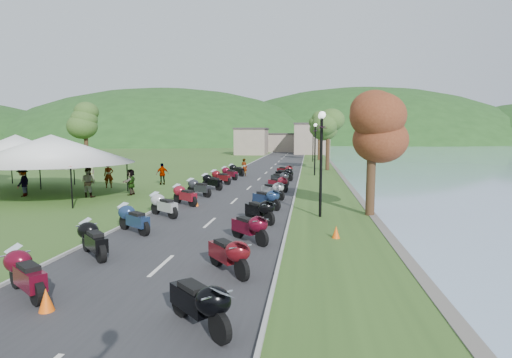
{
  "coord_description": "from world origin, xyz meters",
  "views": [
    {
      "loc": [
        4.42,
        -1.33,
        4.0
      ],
      "look_at": [
        1.24,
        22.62,
        1.3
      ],
      "focal_mm": 28.0,
      "sensor_mm": 36.0,
      "label": 1
    }
  ],
  "objects_px": {
    "vendor_tent_main": "(53,166)",
    "pedestrian_c": "(24,196)",
    "pedestrian_b": "(89,197)",
    "pedestrian_a": "(109,188)"
  },
  "relations": [
    {
      "from": "vendor_tent_main",
      "to": "pedestrian_c",
      "type": "xyz_separation_m",
      "value": [
        -2.3,
        0.2,
        -2.0
      ]
    },
    {
      "from": "vendor_tent_main",
      "to": "pedestrian_b",
      "type": "bearing_deg",
      "value": 11.83
    },
    {
      "from": "pedestrian_a",
      "to": "pedestrian_c",
      "type": "relative_size",
      "value": 1.01
    },
    {
      "from": "vendor_tent_main",
      "to": "pedestrian_c",
      "type": "bearing_deg",
      "value": 175.01
    },
    {
      "from": "pedestrian_a",
      "to": "pedestrian_b",
      "type": "height_order",
      "value": "pedestrian_b"
    },
    {
      "from": "vendor_tent_main",
      "to": "pedestrian_a",
      "type": "relative_size",
      "value": 3.55
    },
    {
      "from": "pedestrian_b",
      "to": "pedestrian_c",
      "type": "xyz_separation_m",
      "value": [
        -4.4,
        -0.24,
        0.0
      ]
    },
    {
      "from": "vendor_tent_main",
      "to": "pedestrian_b",
      "type": "height_order",
      "value": "vendor_tent_main"
    },
    {
      "from": "pedestrian_a",
      "to": "pedestrian_c",
      "type": "xyz_separation_m",
      "value": [
        -3.43,
        -4.71,
        0.0
      ]
    },
    {
      "from": "pedestrian_b",
      "to": "pedestrian_a",
      "type": "bearing_deg",
      "value": -68.85
    }
  ]
}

